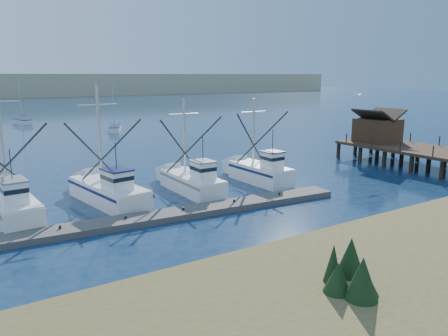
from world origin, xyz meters
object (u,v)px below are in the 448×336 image
Objects in this scene: floating_dock at (141,219)px; sailboat_far at (22,122)px; timber_pier at (404,140)px; sailboat_near at (115,128)px.

floating_dock is 3.77× the size of sailboat_far.
sailboat_far is (-28.67, 64.74, -2.07)m from timber_pier.
sailboat_near and sailboat_far have the same top height.
timber_pier is 2.47× the size of sailboat_near.
floating_dock is 67.67m from sailboat_far.
floating_dock is at bearing -174.75° from timber_pier.
sailboat_near is at bearing 77.59° from floating_dock.
timber_pier is at bearing -80.70° from sailboat_far.
sailboat_near reaches higher than floating_dock.
sailboat_far is at bearing 142.26° from sailboat_near.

